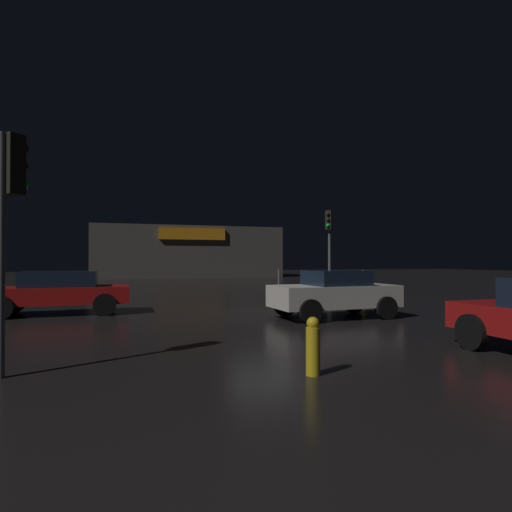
% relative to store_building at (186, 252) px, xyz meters
% --- Properties ---
extents(ground_plane, '(120.00, 120.00, 0.00)m').
position_rel_store_building_xyz_m(ground_plane, '(-2.03, -32.71, -2.64)').
color(ground_plane, black).
extents(store_building, '(19.20, 9.22, 5.28)m').
position_rel_store_building_xyz_m(store_building, '(0.00, 0.00, 0.00)').
color(store_building, '#4C4742').
rests_on(store_building, ground).
extents(traffic_signal_main, '(0.42, 0.42, 3.73)m').
position_rel_store_building_xyz_m(traffic_signal_main, '(-8.32, -38.99, 0.19)').
color(traffic_signal_main, '#595B60').
rests_on(traffic_signal_main, ground).
extents(traffic_signal_opposite, '(0.42, 0.43, 4.41)m').
position_rel_store_building_xyz_m(traffic_signal_opposite, '(3.80, -26.18, 0.45)').
color(traffic_signal_opposite, '#595B60').
rests_on(traffic_signal_opposite, ground).
extents(car_near, '(3.95, 2.09, 1.46)m').
position_rel_store_building_xyz_m(car_near, '(-0.39, -34.60, -1.88)').
color(car_near, silver).
rests_on(car_near, ground).
extents(car_crossing, '(4.47, 1.93, 1.42)m').
position_rel_store_building_xyz_m(car_crossing, '(-8.65, -31.10, -1.88)').
color(car_crossing, '#A51414').
rests_on(car_crossing, ground).
extents(fire_hydrant, '(0.22, 0.22, 0.90)m').
position_rel_store_building_xyz_m(fire_hydrant, '(-3.85, -40.38, -2.20)').
color(fire_hydrant, gold).
rests_on(fire_hydrant, ground).
extents(bollard_kerb_a, '(0.13, 0.13, 1.29)m').
position_rel_store_building_xyz_m(bollard_kerb_a, '(1.64, -24.39, -2.00)').
color(bollard_kerb_a, '#595B60').
rests_on(bollard_kerb_a, ground).
extents(bollard_kerb_b, '(0.10, 0.10, 1.22)m').
position_rel_store_building_xyz_m(bollard_kerb_b, '(6.42, -25.30, -2.03)').
color(bollard_kerb_b, gold).
rests_on(bollard_kerb_b, ground).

